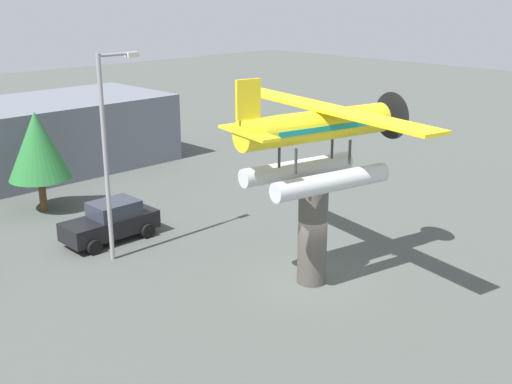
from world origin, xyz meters
name	(u,v)px	position (x,y,z in m)	size (l,w,h in m)	color
ground_plane	(311,282)	(0.00, 0.00, 0.00)	(140.00, 140.00, 0.00)	#4C514C
display_pedestal	(312,234)	(0.00, 0.00, 1.94)	(1.10, 1.10, 3.87)	#4C4742
floatplane_monument	(318,139)	(0.13, -0.03, 5.54)	(7.15, 10.40, 4.00)	silver
car_mid_black	(111,221)	(-3.09, 8.97, 0.88)	(4.20, 2.02, 1.76)	black
streetlight_primary	(109,145)	(-4.03, 7.15, 4.82)	(1.84, 0.28, 8.35)	gray
storefront_building	(38,136)	(0.06, 22.00, 2.12)	(15.78, 7.85, 4.25)	slate
tree_east	(37,146)	(-3.38, 14.78, 3.35)	(3.02, 3.02, 5.05)	brown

